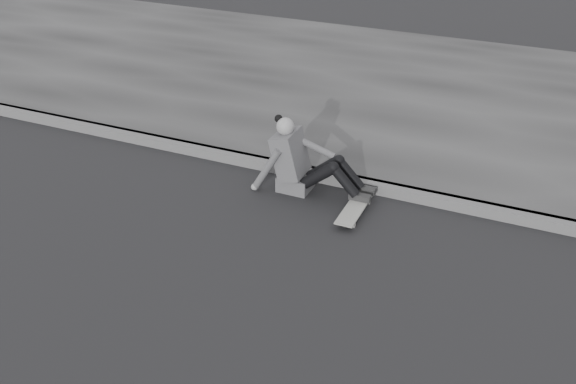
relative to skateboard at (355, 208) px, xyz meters
name	(u,v)px	position (x,y,z in m)	size (l,w,h in m)	color
ground	(203,309)	(-0.70, -2.02, -0.07)	(80.00, 80.00, 0.00)	black
curb	(314,174)	(-0.70, 0.56, -0.01)	(24.00, 0.16, 0.12)	#555555
sidewalk	(386,90)	(-0.70, 3.58, -0.01)	(24.00, 6.00, 0.12)	#323232
skateboard	(355,208)	(0.00, 0.00, 0.00)	(0.20, 0.78, 0.09)	#A3A29D
seated_woman	(301,162)	(-0.73, 0.25, 0.29)	(1.38, 0.46, 0.88)	#4C4C4F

